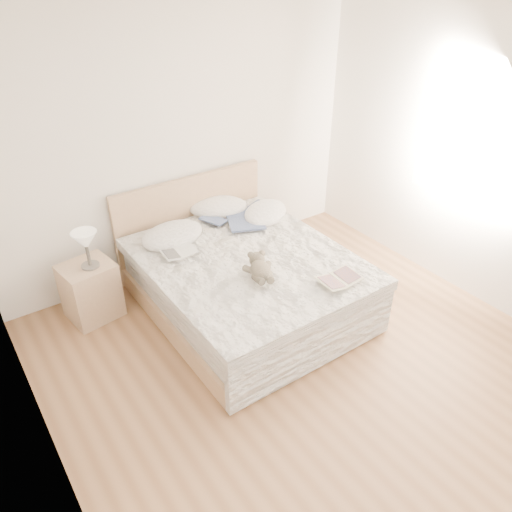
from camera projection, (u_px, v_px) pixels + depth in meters
The scene contains 16 objects.
floor at pixel (323, 378), 4.09m from camera, with size 4.00×4.50×0.00m, color brown.
ceiling at pixel (360, 15), 2.66m from camera, with size 4.00×4.50×0.00m, color white.
wall_back at pixel (182, 143), 4.94m from camera, with size 4.00×0.02×2.70m, color white.
wall_left at pixel (31, 352), 2.41m from camera, with size 0.02×4.50×2.70m, color white.
wall_right at pixel (508, 170), 4.34m from camera, with size 0.02×4.50×2.70m, color white.
window at pixel (479, 149), 4.49m from camera, with size 0.02×1.30×1.10m, color white.
bed at pixel (243, 279), 4.76m from camera, with size 1.72×2.14×1.00m.
nightstand at pixel (91, 291), 4.64m from camera, with size 0.45×0.40×0.56m, color tan.
table_lamp at pixel (85, 242), 4.35m from camera, with size 0.26×0.26×0.35m.
pillow_left at pixel (172, 235), 4.80m from camera, with size 0.64×0.45×0.19m, color white.
pillow_middle at pixel (218, 207), 5.32m from camera, with size 0.63×0.44×0.19m, color white.
pillow_right at pixel (265, 213), 5.21m from camera, with size 0.58×0.41×0.17m, color white.
blouse at pixel (244, 219), 5.11m from camera, with size 0.55×0.59×0.02m, color #38476F, non-canonical shape.
photo_book at pixel (179, 253), 4.55m from camera, with size 0.32×0.22×0.02m, color white.
childrens_book at pixel (339, 280), 4.18m from camera, with size 0.37×0.25×0.02m, color beige.
teddy_bear at pixel (261, 276), 4.19m from camera, with size 0.22×0.32×0.17m, color #675E4D, non-canonical shape.
Camera 1 is at (-2.13, -2.09, 3.02)m, focal length 35.00 mm.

